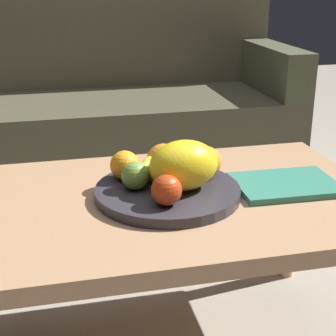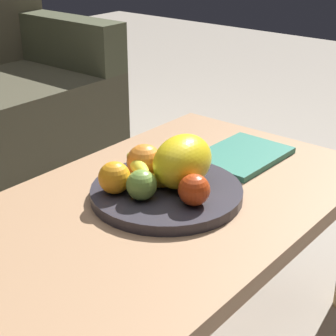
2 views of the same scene
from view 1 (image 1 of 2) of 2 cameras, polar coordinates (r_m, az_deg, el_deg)
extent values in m
cube|color=#A87E59|center=(1.25, -1.14, -4.09)|extent=(1.07, 0.63, 0.04)
cylinder|color=#A97F59|center=(1.74, 13.12, -5.45)|extent=(0.05, 0.05, 0.41)
cube|color=#454130|center=(2.55, -5.80, 3.38)|extent=(1.70, 0.70, 0.40)
cube|color=#4B4432|center=(2.73, -6.95, 14.17)|extent=(1.70, 0.14, 0.50)
cube|color=#444732|center=(2.68, 11.01, 10.81)|extent=(0.14, 0.70, 0.22)
cylinder|color=#312E35|center=(1.24, 0.00, -2.70)|extent=(0.35, 0.35, 0.03)
ellipsoid|color=yellow|center=(1.21, 1.71, 0.29)|extent=(0.18, 0.14, 0.12)
sphere|color=orange|center=(1.29, -0.51, 0.84)|extent=(0.08, 0.08, 0.08)
sphere|color=orange|center=(1.28, -4.74, 0.31)|extent=(0.07, 0.07, 0.07)
sphere|color=orange|center=(1.29, 4.07, 0.66)|extent=(0.08, 0.08, 0.08)
sphere|color=olive|center=(1.22, -3.60, -0.82)|extent=(0.07, 0.07, 0.07)
sphere|color=#BA3912|center=(1.14, 0.04, -2.41)|extent=(0.07, 0.07, 0.07)
ellipsoid|color=gold|center=(1.26, -1.59, -0.87)|extent=(0.11, 0.14, 0.03)
ellipsoid|color=yellow|center=(1.28, -1.00, -0.54)|extent=(0.15, 0.06, 0.03)
ellipsoid|color=yellow|center=(1.28, -1.82, 0.71)|extent=(0.11, 0.15, 0.03)
cube|color=#347C67|center=(1.33, 12.70, -1.78)|extent=(0.25, 0.19, 0.02)
camera|label=2|loc=(0.73, -73.43, 12.88)|focal=59.50mm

